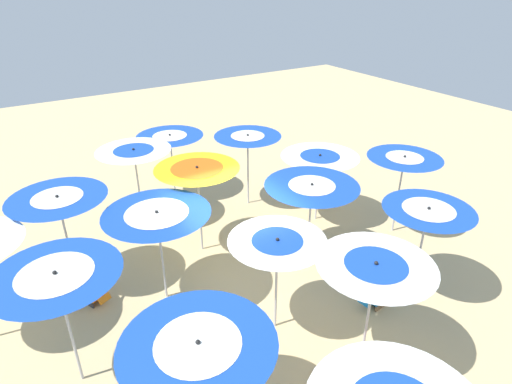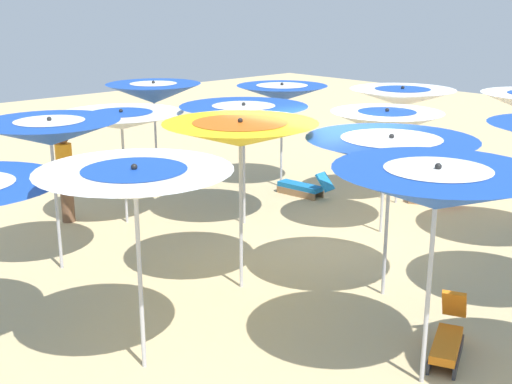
{
  "view_description": "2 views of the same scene",
  "coord_description": "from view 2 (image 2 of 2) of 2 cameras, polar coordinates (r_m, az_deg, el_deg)",
  "views": [
    {
      "loc": [
        7.35,
        -4.0,
        6.72
      ],
      "look_at": [
        -1.34,
        1.45,
        1.43
      ],
      "focal_mm": 30.2,
      "sensor_mm": 36.0,
      "label": 1
    },
    {
      "loc": [
        -7.51,
        -6.74,
        4.0
      ],
      "look_at": [
        -1.18,
        0.05,
        1.31
      ],
      "focal_mm": 46.9,
      "sensor_mm": 36.0,
      "label": 2
    }
  ],
  "objects": [
    {
      "name": "beach_umbrella_2",
      "position": [
        14.37,
        2.23,
        8.44
      ],
      "size": [
        1.94,
        1.94,
        2.29
      ],
      "color": "#B2B2B7",
      "rests_on": "ground"
    },
    {
      "name": "beach_umbrella_9",
      "position": [
        9.03,
        11.42,
        3.42
      ],
      "size": [
        2.28,
        2.28,
        2.29
      ],
      "color": "#B2B2B7",
      "rests_on": "ground"
    },
    {
      "name": "beach_umbrella_5",
      "position": [
        11.64,
        11.07,
        5.81
      ],
      "size": [
        1.91,
        1.91,
        2.22
      ],
      "color": "#B2B2B7",
      "rests_on": "ground"
    },
    {
      "name": "beach_umbrella_13",
      "position": [
        6.88,
        15.14,
        0.27
      ],
      "size": [
        2.11,
        2.11,
        2.44
      ],
      "color": "#B2B2B7",
      "rests_on": "ground"
    },
    {
      "name": "beach_umbrella_10",
      "position": [
        9.05,
        -1.34,
        4.97
      ],
      "size": [
        2.12,
        2.12,
        2.46
      ],
      "color": "#B2B2B7",
      "rests_on": "ground"
    },
    {
      "name": "beach_umbrella_11",
      "position": [
        10.2,
        -17.13,
        4.85
      ],
      "size": [
        2.04,
        2.04,
        2.36
      ],
      "color": "#B2B2B7",
      "rests_on": "ground"
    },
    {
      "name": "beach_umbrella_7",
      "position": [
        12.21,
        -11.4,
        5.99
      ],
      "size": [
        2.23,
        2.23,
        2.12
      ],
      "color": "#B2B2B7",
      "rests_on": "ground"
    },
    {
      "name": "beach_umbrella_1",
      "position": [
        13.44,
        12.35,
        7.9
      ],
      "size": [
        2.04,
        2.04,
        2.37
      ],
      "color": "#B2B2B7",
      "rests_on": "ground"
    },
    {
      "name": "beach_umbrella_14",
      "position": [
        7.07,
        -10.28,
        0.68
      ],
      "size": [
        2.07,
        2.07,
        2.36
      ],
      "color": "#B2B2B7",
      "rests_on": "ground"
    },
    {
      "name": "lounger_2",
      "position": [
        14.07,
        4.06,
        0.44
      ],
      "size": [
        0.46,
        1.31,
        0.57
      ],
      "rotation": [
        0.0,
        0.0,
        7.96
      ],
      "color": "olive",
      "rests_on": "ground"
    },
    {
      "name": "beach_umbrella_3",
      "position": [
        14.31,
        -8.71,
        8.34
      ],
      "size": [
        1.99,
        1.99,
        2.35
      ],
      "color": "#B2B2B7",
      "rests_on": "ground"
    },
    {
      "name": "beach_umbrella_6",
      "position": [
        11.88,
        -1.06,
        6.59
      ],
      "size": [
        2.28,
        2.28,
        2.25
      ],
      "color": "#B2B2B7",
      "rests_on": "ground"
    },
    {
      "name": "ground",
      "position": [
        10.86,
        4.77,
        -5.6
      ],
      "size": [
        39.18,
        39.18,
        0.04
      ],
      "primitive_type": "cube",
      "color": "#D1B57F"
    },
    {
      "name": "lounger_0",
      "position": [
        8.22,
        16.04,
        -11.96
      ],
      "size": [
        1.18,
        0.76,
        0.67
      ],
      "rotation": [
        0.0,
        0.0,
        3.57
      ],
      "color": "#333338",
      "rests_on": "ground"
    },
    {
      "name": "lounger_1",
      "position": [
        13.97,
        14.96,
        -0.17
      ],
      "size": [
        0.86,
        1.13,
        0.54
      ],
      "rotation": [
        0.0,
        0.0,
        8.39
      ],
      "color": "olive",
      "rests_on": "ground"
    },
    {
      "name": "beachgoer_0",
      "position": [
        12.72,
        -15.95,
        1.36
      ],
      "size": [
        0.3,
        0.3,
        1.69
      ],
      "rotation": [
        0.0,
        0.0,
        4.32
      ],
      "color": "brown",
      "rests_on": "ground"
    }
  ]
}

